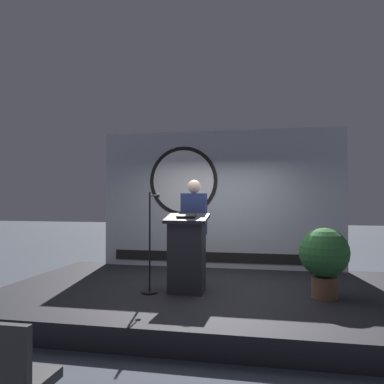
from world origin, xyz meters
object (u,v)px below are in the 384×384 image
(speaker_person, at_px, (194,231))
(potted_plant, at_px, (324,256))
(audience_chair_left, at_px, (12,375))
(microphone_stand, at_px, (151,256))
(podium, at_px, (187,254))

(speaker_person, distance_m, potted_plant, 2.03)
(speaker_person, xyz_separation_m, audience_chair_left, (-0.55, -3.79, -0.69))
(audience_chair_left, bearing_deg, speaker_person, 81.70)
(microphone_stand, height_order, potted_plant, microphone_stand)
(podium, relative_size, audience_chair_left, 1.34)
(speaker_person, xyz_separation_m, microphone_stand, (-0.56, -0.57, -0.34))
(podium, distance_m, speaker_person, 0.56)
(speaker_person, distance_m, microphone_stand, 0.87)
(microphone_stand, distance_m, audience_chair_left, 3.24)
(speaker_person, relative_size, audience_chair_left, 1.93)
(podium, height_order, speaker_person, speaker_person)
(podium, xyz_separation_m, audience_chair_left, (-0.54, -3.31, -0.39))
(speaker_person, distance_m, audience_chair_left, 3.89)
(potted_plant, bearing_deg, microphone_stand, -176.59)
(microphone_stand, relative_size, potted_plant, 1.51)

